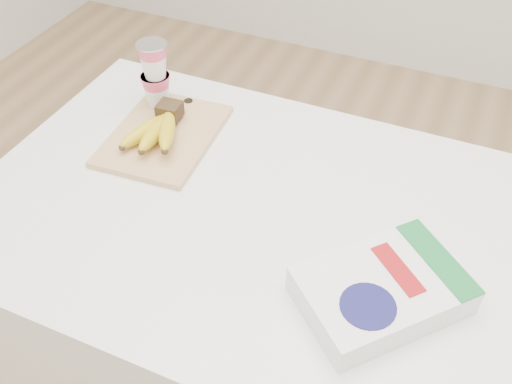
% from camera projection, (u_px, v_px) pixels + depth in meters
% --- Properties ---
extents(table, '(1.08, 0.72, 0.81)m').
position_uv_depth(table, '(258.00, 333.00, 1.33)').
color(table, white).
rests_on(table, ground).
extents(cutting_board, '(0.22, 0.29, 0.01)m').
position_uv_depth(cutting_board, '(164.00, 136.00, 1.20)').
color(cutting_board, '#E9B380').
rests_on(cutting_board, table).
extents(bananas, '(0.13, 0.17, 0.06)m').
position_uv_depth(bananas, '(158.00, 128.00, 1.17)').
color(bananas, '#382816').
rests_on(bananas, cutting_board).
extents(yogurt_stack, '(0.07, 0.07, 0.15)m').
position_uv_depth(yogurt_stack, '(155.00, 73.00, 1.21)').
color(yogurt_stack, white).
rests_on(yogurt_stack, cutting_board).
extents(cereal_box, '(0.29, 0.30, 0.06)m').
position_uv_depth(cereal_box, '(382.00, 290.00, 0.88)').
color(cereal_box, white).
rests_on(cereal_box, table).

